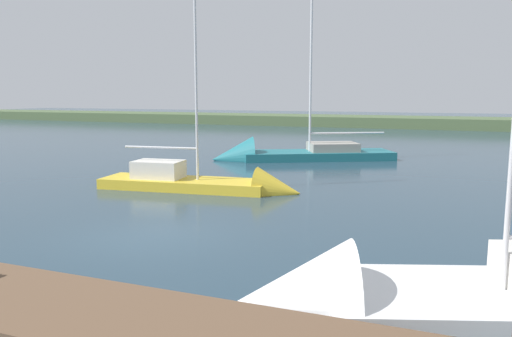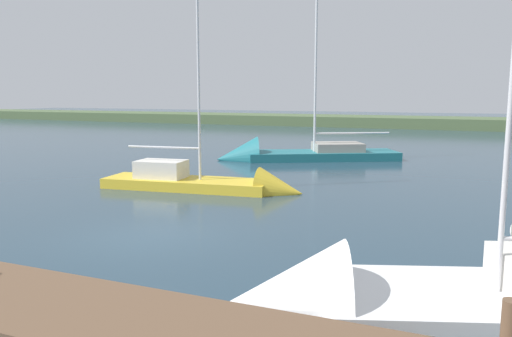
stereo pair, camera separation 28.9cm
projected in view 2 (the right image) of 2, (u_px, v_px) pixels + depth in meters
The scene contains 6 objects.
ground_plane at pixel (153, 237), 13.87m from camera, with size 200.00×200.00×0.00m, color #263D4C.
far_shoreline at pixel (396, 127), 60.18m from camera, with size 180.00×8.00×2.40m, color #4C603D.
mooring_post_near at pixel (510, 331), 6.09m from camera, with size 0.23×0.23×0.78m, color brown.
sailboat_mid_channel at pixel (452, 307), 8.89m from camera, with size 10.47×5.80×11.02m.
sailboat_far_right at pixel (217, 187), 20.59m from camera, with size 8.50×2.94×10.69m.
sailboat_outer_mooring at pixel (287, 157), 30.06m from camera, with size 10.73×7.36×12.51m.
Camera 2 is at (-7.80, 11.32, 3.89)m, focal length 35.52 mm.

